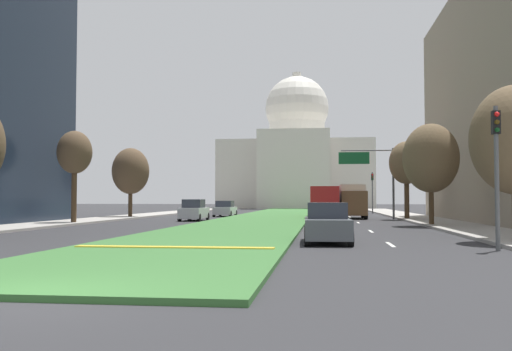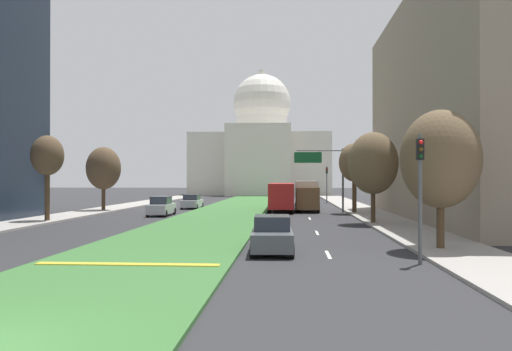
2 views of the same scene
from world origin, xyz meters
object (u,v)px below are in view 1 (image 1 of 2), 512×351
at_px(street_tree_left_mid, 75,154).
at_px(sedan_distant, 225,209).
at_px(street_tree_right_mid, 431,158).
at_px(sedan_midblock, 194,211).
at_px(box_truck_delivery, 353,201).
at_px(traffic_light_far_right, 372,187).
at_px(capitol_building, 297,161).
at_px(city_bus, 325,200).
at_px(traffic_light_near_right, 497,158).
at_px(sedan_lead_stopped, 327,224).
at_px(sedan_far_horizon, 324,208).
at_px(street_tree_right_far, 406,163).
at_px(street_tree_left_far, 131,171).
at_px(overhead_guide_sign, 373,169).

distance_m(street_tree_left_mid, sedan_distant, 20.65).
distance_m(street_tree_right_mid, sedan_midblock, 19.94).
bearing_deg(box_truck_delivery, traffic_light_far_right, 79.08).
xyz_separation_m(capitol_building, street_tree_left_mid, (-12.89, -73.34, -4.34)).
bearing_deg(city_bus, sedan_midblock, -145.24).
distance_m(traffic_light_near_right, sedan_midblock, 30.50).
bearing_deg(traffic_light_far_right, sedan_lead_stopped, -97.32).
height_order(sedan_far_horizon, city_bus, city_bus).
distance_m(traffic_light_near_right, street_tree_right_far, 29.21).
xyz_separation_m(street_tree_left_mid, sedan_midblock, (7.25, 7.32, -4.33)).
xyz_separation_m(street_tree_left_far, sedan_midblock, (7.67, -5.74, -3.68)).
bearing_deg(street_tree_right_mid, street_tree_left_mid, 179.76).
bearing_deg(street_tree_right_far, overhead_guide_sign, 150.01).
xyz_separation_m(street_tree_left_far, street_tree_right_far, (25.86, -1.77, 0.46)).
bearing_deg(capitol_building, street_tree_left_far, -102.46).
bearing_deg(capitol_building, sedan_distant, -95.19).
relative_size(capitol_building, city_bus, 2.69).
xyz_separation_m(street_tree_left_mid, street_tree_right_mid, (25.37, -0.11, -0.58)).
height_order(traffic_light_near_right, sedan_far_horizon, traffic_light_near_right).
height_order(street_tree_right_far, sedan_lead_stopped, street_tree_right_far).
bearing_deg(street_tree_left_mid, traffic_light_near_right, -36.30).
bearing_deg(traffic_light_far_right, sedan_far_horizon, -154.80).
xyz_separation_m(street_tree_left_mid, sedan_lead_stopped, (18.27, -14.92, -4.38)).
height_order(sedan_lead_stopped, sedan_midblock, sedan_midblock).
height_order(traffic_light_far_right, street_tree_left_far, street_tree_left_far).
distance_m(capitol_building, sedan_midblock, 66.82).
height_order(street_tree_left_mid, sedan_lead_stopped, street_tree_left_mid).
bearing_deg(street_tree_left_far, traffic_light_far_right, 37.48).
bearing_deg(street_tree_left_far, box_truck_delivery, 3.73).
bearing_deg(box_truck_delivery, sedan_distant, 162.47).
distance_m(street_tree_right_mid, sedan_far_horizon, 30.35).
bearing_deg(sedan_far_horizon, traffic_light_far_right, 25.20).
bearing_deg(sedan_lead_stopped, city_bus, 90.00).
xyz_separation_m(capitol_building, box_truck_delivery, (8.02, -58.89, -7.84)).
bearing_deg(street_tree_right_far, capitol_building, 101.43).
bearing_deg(sedan_distant, sedan_far_horizon, 45.85).
height_order(street_tree_left_far, street_tree_right_far, street_tree_right_far).
distance_m(traffic_light_near_right, sedan_distant, 40.00).
relative_size(sedan_midblock, box_truck_delivery, 0.70).
bearing_deg(overhead_guide_sign, sedan_distant, 158.97).
distance_m(street_tree_right_mid, box_truck_delivery, 15.50).
bearing_deg(overhead_guide_sign, street_tree_right_far, -29.99).
distance_m(traffic_light_near_right, box_truck_delivery, 32.51).
bearing_deg(sedan_far_horizon, sedan_lead_stopped, -89.89).
xyz_separation_m(traffic_light_far_right, city_bus, (-6.03, -17.04, -1.54)).
height_order(street_tree_right_mid, sedan_lead_stopped, street_tree_right_mid).
relative_size(traffic_light_near_right, city_bus, 0.47).
bearing_deg(traffic_light_near_right, sedan_midblock, 124.12).
bearing_deg(street_tree_right_mid, street_tree_right_far, 89.63).
height_order(street_tree_right_mid, box_truck_delivery, street_tree_right_mid).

